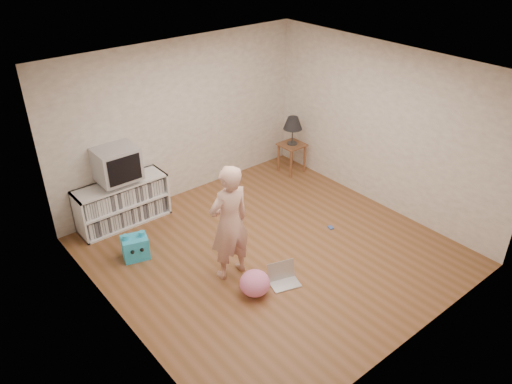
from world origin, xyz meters
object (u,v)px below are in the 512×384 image
Objects in this scene: person at (229,223)px; plush_blue at (135,247)px; table_lamp at (293,124)px; laptop at (283,277)px; side_table at (292,151)px; dvd_deck at (119,181)px; crt_tv at (117,164)px; media_unit at (122,202)px; plush_pink at (255,283)px.

plush_blue is at bearing -52.74° from person.
table_lamp is 0.32× the size of person.
person is 3.60× the size of laptop.
person is (-2.65, -1.67, 0.39)m from side_table.
dvd_deck is 0.29m from crt_tv.
media_unit reaches higher than side_table.
dvd_deck reaches higher than plush_pink.
laptop is 2.10m from plush_blue.
media_unit is at bearing 101.35° from plush_pink.
person is (-2.65, -1.67, -0.14)m from table_lamp.
plush_pink is at bearing -47.73° from plush_blue.
laptop is at bearing 127.93° from person.
table_lamp is at bearing 39.44° from plush_pink.
plush_pink is (0.52, -2.57, -0.19)m from media_unit.
side_table is 0.53m from table_lamp.
side_table reaches higher than plush_pink.
plush_pink is (-0.01, -0.52, -0.64)m from person.
plush_pink is at bearing -169.35° from laptop.
media_unit reaches higher than plush_blue.
dvd_deck is at bearing 101.42° from plush_pink.
crt_tv reaches higher than media_unit.
crt_tv is at bearing -74.21° from person.
media_unit is 0.87× the size of person.
dvd_deck is 1.01× the size of laptop.
person reaches higher than table_lamp.
laptop is at bearing -134.82° from side_table.
laptop is at bearing -134.82° from table_lamp.
dvd_deck is 0.82× the size of side_table.
dvd_deck is at bearing 127.74° from laptop.
side_table is at bearing -6.64° from dvd_deck.
crt_tv reaches higher than table_lamp.
person reaches higher than plush_blue.
table_lamp reaches higher than laptop.
crt_tv is at bearing 173.42° from side_table.
person is (0.52, -2.06, 0.45)m from media_unit.
plush_blue is (-3.46, -0.55, -0.25)m from side_table.
person reaches higher than media_unit.
side_table is at bearing -6.92° from media_unit.
table_lamp reaches higher than side_table.
crt_tv is 0.37× the size of person.
dvd_deck is 1.16× the size of plush_pink.
person reaches higher than crt_tv.
media_unit is at bearing 90.00° from dvd_deck.
plush_pink is at bearing -78.65° from media_unit.
crt_tv is 1.09× the size of side_table.
person is at bearing -37.97° from plush_blue.
crt_tv reaches higher than plush_blue.
side_table is 3.16m from person.
crt_tv is 1.28m from plush_blue.
crt_tv is at bearing 127.77° from laptop.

